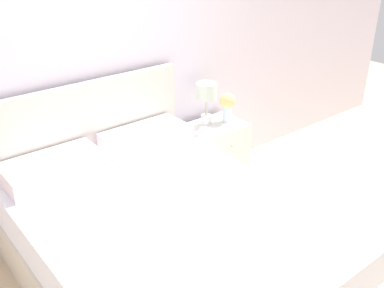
{
  "coord_description": "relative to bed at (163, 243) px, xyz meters",
  "views": [
    {
      "loc": [
        -1.31,
        -2.92,
        2.2
      ],
      "look_at": [
        0.57,
        -0.58,
        0.72
      ],
      "focal_mm": 42.0,
      "sensor_mm": 36.0,
      "label": 1
    }
  ],
  "objects": [
    {
      "name": "nightstand",
      "position": [
        1.13,
        0.77,
        -0.04
      ],
      "size": [
        0.5,
        0.42,
        0.59
      ],
      "color": "white",
      "rests_on": "ground_plane"
    },
    {
      "name": "flower_vase",
      "position": [
        1.26,
        0.77,
        0.42
      ],
      "size": [
        0.13,
        0.13,
        0.27
      ],
      "color": "silver",
      "rests_on": "nightstand"
    },
    {
      "name": "table_lamp",
      "position": [
        1.08,
        0.85,
        0.53
      ],
      "size": [
        0.18,
        0.18,
        0.38
      ],
      "color": "white",
      "rests_on": "nightstand"
    },
    {
      "name": "wall_back",
      "position": [
        0.0,
        1.06,
        0.97
      ],
      "size": [
        8.0,
        0.06,
        2.6
      ],
      "color": "white",
      "rests_on": "ground_plane"
    },
    {
      "name": "ground_plane",
      "position": [
        0.0,
        0.99,
        -0.33
      ],
      "size": [
        12.0,
        12.0,
        0.0
      ],
      "primitive_type": "plane",
      "color": "#CCB28E"
    },
    {
      "name": "bed",
      "position": [
        0.0,
        0.0,
        0.0
      ],
      "size": [
        1.61,
        2.11,
        1.16
      ],
      "color": "beige",
      "rests_on": "ground_plane"
    }
  ]
}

